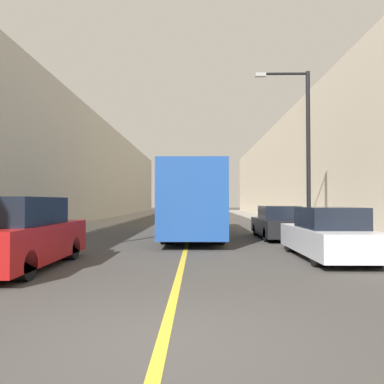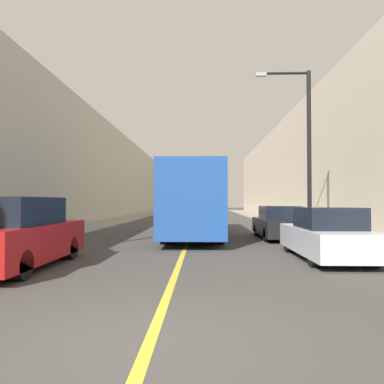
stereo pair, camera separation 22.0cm
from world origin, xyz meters
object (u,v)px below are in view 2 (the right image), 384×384
at_px(parked_suv_left, 16,235).
at_px(car_right_near, 326,236).
at_px(car_right_mid, 279,224).
at_px(street_lamp_right, 304,142).
at_px(bus, 194,200).

height_order(parked_suv_left, car_right_near, parked_suv_left).
distance_m(parked_suv_left, car_right_mid, 11.55).
bearing_deg(car_right_near, street_lamp_right, 80.29).
bearing_deg(bus, car_right_mid, -17.76).
bearing_deg(bus, car_right_near, -60.69).
relative_size(parked_suv_left, street_lamp_right, 0.63).
xyz_separation_m(parked_suv_left, car_right_mid, (8.36, 7.96, -0.17)).
relative_size(car_right_mid, street_lamp_right, 0.60).
distance_m(parked_suv_left, car_right_near, 8.76).
xyz_separation_m(bus, parked_suv_left, (-4.41, -9.23, -0.93)).
bearing_deg(street_lamp_right, bus, 168.86).
xyz_separation_m(parked_suv_left, street_lamp_right, (9.65, 8.20, 3.71)).
bearing_deg(car_right_mid, car_right_near, -88.14).
distance_m(bus, street_lamp_right, 6.02).
distance_m(car_right_mid, street_lamp_right, 4.09).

